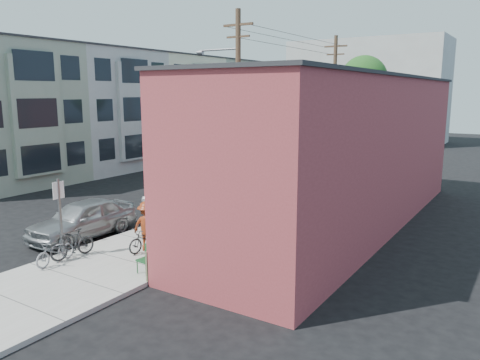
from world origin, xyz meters
The scene contains 27 objects.
ground centered at (0.00, 0.00, 0.00)m, with size 120.00×120.00×0.00m, color black.
sidewalk centered at (4.25, 11.00, 0.07)m, with size 4.50×58.00×0.15m, color #AAA69E.
cafe_building centered at (8.99, 4.99, 3.30)m, with size 6.60×20.20×6.61m.
apartment_row centered at (-11.85, 14.00, 4.50)m, with size 6.30×32.00×9.00m.
end_cap_building centered at (-2.00, 42.00, 6.00)m, with size 18.00×8.00×12.00m, color #B2B2AD.
sign_post centered at (2.35, -4.94, 1.83)m, with size 0.07×0.45×2.80m.
parking_meter_near centered at (2.25, 0.06, 0.98)m, with size 0.14×0.14×1.24m.
parking_meter_far centered at (2.25, 9.48, 0.98)m, with size 0.14×0.14×1.24m.
utility_pole_near centered at (2.39, 6.39, 5.41)m, with size 3.57×0.28×10.00m.
utility_pole_far centered at (2.45, 20.08, 5.34)m, with size 1.80×0.28×10.00m.
tree_bare centered at (2.80, 8.50, 2.61)m, with size 0.24×0.24×4.91m.
tree_leafy_mid centered at (2.80, 15.70, 5.53)m, with size 3.35×3.35×7.07m.
tree_leafy_far centered at (2.80, 25.97, 7.02)m, with size 4.07×4.07×8.92m.
patio_chair_a centered at (6.16, -2.00, 0.59)m, with size 0.50×0.50×0.88m, color #134620, non-canonical shape.
patio_chair_b centered at (5.93, -4.48, 0.59)m, with size 0.50×0.50×0.88m, color #134620, non-canonical shape.
patron_grey centered at (6.08, -3.08, 1.06)m, with size 0.67×0.44×1.83m, color slate.
patron_green centered at (5.79, -1.62, 1.08)m, with size 0.90×0.70×1.86m, color #2F774B.
cyclist centered at (4.44, -2.83, 1.07)m, with size 1.19×0.69×1.85m, color maroon.
cyclist_bike centered at (4.44, -2.83, 0.60)m, with size 0.60×1.71×0.90m, color black.
parked_bike_a centered at (2.77, -4.83, 0.65)m, with size 0.47×1.68×1.01m, color black.
parked_bike_b centered at (2.76, -5.51, 0.58)m, with size 0.57×1.64×0.86m, color gray.
car_0 centered at (0.80, -2.78, 0.79)m, with size 1.88×4.66×1.59m, color #919598.
car_1 centered at (0.80, 3.35, 0.68)m, with size 1.45×4.15×1.37m, color #A7ACAF.
car_2 centered at (0.80, 8.51, 0.75)m, with size 2.10×5.16×1.50m, color black.
car_3 centered at (0.76, 14.55, 0.82)m, with size 2.73×5.93×1.65m, color #B0B3B9.
car_4 centered at (0.80, 20.54, 0.83)m, with size 1.76×5.04×1.66m, color #A8ACAF.
bus centered at (-2.26, 24.24, 1.36)m, with size 2.28×9.76×2.72m, color white.
Camera 1 is at (16.22, -14.87, 5.89)m, focal length 35.00 mm.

